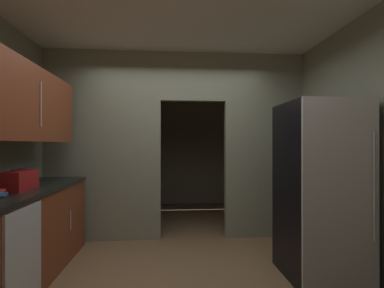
# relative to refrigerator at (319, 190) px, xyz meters

# --- Properties ---
(ground) EXTENTS (20.00, 20.00, 0.00)m
(ground) POSITION_rel_refrigerator_xyz_m (-1.45, -0.08, -0.91)
(ground) COLOR brown
(kitchen_overhead_slab) EXTENTS (4.18, 6.89, 0.06)m
(kitchen_overhead_slab) POSITION_rel_refrigerator_xyz_m (-1.45, 0.35, 1.86)
(kitchen_overhead_slab) COLOR silver
(kitchen_partition) EXTENTS (3.78, 0.12, 2.73)m
(kitchen_partition) POSITION_rel_refrigerator_xyz_m (-1.51, 1.36, 0.54)
(kitchen_partition) COLOR gray
(kitchen_partition) RESTS_ON ground
(adjoining_room_shell) EXTENTS (3.78, 2.56, 2.73)m
(adjoining_room_shell) POSITION_rel_refrigerator_xyz_m (-1.45, 3.16, 0.46)
(adjoining_room_shell) COLOR gray
(adjoining_room_shell) RESTS_ON ground
(refrigerator) EXTENTS (0.72, 0.80, 1.81)m
(refrigerator) POSITION_rel_refrigerator_xyz_m (0.00, 0.00, 0.00)
(refrigerator) COLOR black
(refrigerator) RESTS_ON ground
(lower_cabinet_run) EXTENTS (0.64, 2.13, 0.94)m
(lower_cabinet_run) POSITION_rel_refrigerator_xyz_m (-3.02, 0.10, -0.44)
(lower_cabinet_run) COLOR brown
(lower_cabinet_run) RESTS_ON ground
(dishwasher) EXTENTS (0.02, 0.56, 0.88)m
(dishwasher) POSITION_rel_refrigerator_xyz_m (-2.71, -0.50, -0.47)
(dishwasher) COLOR #B7BABC
(dishwasher) RESTS_ON ground
(upper_cabinet_counterside) EXTENTS (0.36, 1.92, 0.75)m
(upper_cabinet_counterside) POSITION_rel_refrigerator_xyz_m (-3.02, 0.10, 0.88)
(upper_cabinet_counterside) COLOR brown
(boombox) EXTENTS (0.20, 0.40, 0.22)m
(boombox) POSITION_rel_refrigerator_xyz_m (-3.00, -0.01, 0.13)
(boombox) COLOR maroon
(boombox) RESTS_ON lower_cabinet_run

